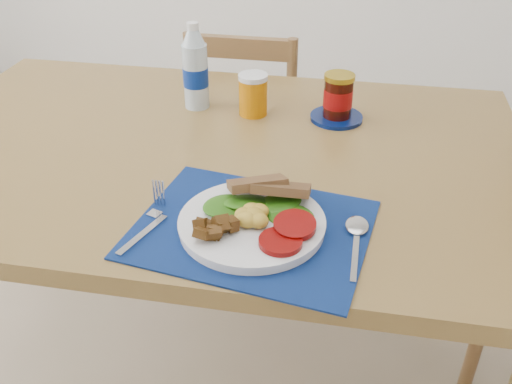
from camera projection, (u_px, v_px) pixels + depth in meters
table at (210, 179)px, 1.31m from camera, size 1.40×0.90×0.75m
chair_far at (247, 118)px, 1.92m from camera, size 0.38×0.36×1.01m
placemat at (252, 229)px, 1.01m from camera, size 0.45×0.37×0.00m
breakfast_plate at (249, 221)px, 0.99m from camera, size 0.26×0.26×0.06m
fork at (150, 221)px, 1.02m from camera, size 0.05×0.18×0.00m
spoon at (356, 236)px, 0.98m from camera, size 0.04×0.18×0.01m
water_bottle at (195, 71)px, 1.40m from camera, size 0.06×0.06×0.21m
juice_glass at (253, 96)px, 1.39m from camera, size 0.07×0.07×0.10m
jam_on_saucer at (338, 100)px, 1.36m from camera, size 0.13×0.13×0.11m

